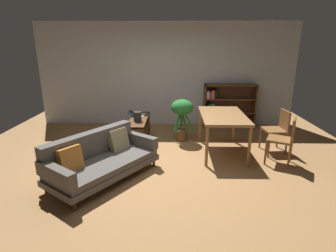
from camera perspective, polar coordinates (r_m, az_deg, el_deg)
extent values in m
plane|color=#9E7042|center=(5.02, -1.29, -8.25)|extent=(8.16, 8.16, 0.00)
cube|color=silver|center=(7.27, -0.40, 10.83)|extent=(6.80, 0.10, 2.70)
cylinder|color=#56351E|center=(4.95, -3.03, -7.85)|extent=(0.04, 0.04, 0.12)
cylinder|color=#56351E|center=(3.97, -19.29, -15.72)|extent=(0.04, 0.04, 0.12)
cylinder|color=#56351E|center=(5.40, -8.93, -5.85)|extent=(0.04, 0.04, 0.12)
cylinder|color=#56351E|center=(4.51, -24.59, -12.14)|extent=(0.04, 0.04, 0.12)
cube|color=#56514C|center=(4.60, -13.33, -8.83)|extent=(1.75, 1.99, 0.10)
cube|color=#56514C|center=(4.56, -13.42, -7.70)|extent=(1.68, 1.91, 0.10)
cube|color=#56514C|center=(4.70, -16.23, -3.73)|extent=(1.17, 1.55, 0.42)
cube|color=#56514C|center=(5.03, -6.17, -2.93)|extent=(0.74, 0.58, 0.22)
cube|color=#56514C|center=(4.06, -22.84, -9.36)|extent=(0.74, 0.58, 0.22)
cube|color=orange|center=(4.33, -20.17, -6.59)|extent=(0.38, 0.42, 0.39)
cube|color=tan|center=(4.91, -10.48, -2.87)|extent=(0.39, 0.43, 0.40)
cube|color=#56351E|center=(6.78, -5.50, 0.91)|extent=(0.38, 0.04, 0.53)
cube|color=#56351E|center=(5.56, -7.03, -2.81)|extent=(0.38, 0.04, 0.53)
cube|color=#56351E|center=(6.18, -6.18, -1.16)|extent=(0.38, 1.29, 0.04)
cube|color=#56351E|center=(6.10, -6.26, 1.42)|extent=(0.38, 1.33, 0.04)
cube|color=#56351E|center=(6.25, -6.12, -2.90)|extent=(0.38, 1.29, 0.04)
cube|color=silver|center=(6.33, -5.94, 2.28)|extent=(0.23, 0.35, 0.02)
cube|color=black|center=(6.36, -7.63, 2.72)|extent=(0.21, 0.33, 0.08)
cylinder|color=#2D2823|center=(5.85, -6.50, 2.01)|extent=(0.17, 0.17, 0.21)
cylinder|color=slate|center=(5.83, -6.51, 2.41)|extent=(0.09, 0.09, 0.01)
cylinder|color=brown|center=(6.22, 2.93, -1.89)|extent=(0.27, 0.27, 0.25)
cylinder|color=#287A33|center=(6.09, 4.31, 1.29)|extent=(0.32, 0.09, 0.51)
cylinder|color=#287A33|center=(6.19, 3.45, 1.08)|extent=(0.16, 0.17, 0.42)
cylinder|color=#287A33|center=(6.25, 2.91, 1.69)|extent=(0.04, 0.31, 0.50)
cylinder|color=#287A33|center=(6.16, 2.04, 0.85)|extent=(0.23, 0.11, 0.37)
cylinder|color=#287A33|center=(6.07, 2.16, 1.37)|extent=(0.21, 0.11, 0.53)
cylinder|color=#287A33|center=(5.99, 2.39, 1.26)|extent=(0.15, 0.27, 0.55)
cylinder|color=#287A33|center=(6.07, 3.52, 0.60)|extent=(0.14, 0.17, 0.38)
ellipsoid|color=#287A33|center=(6.04, 3.02, 4.02)|extent=(0.50, 0.50, 0.35)
cylinder|color=olive|center=(6.12, 6.83, 0.19)|extent=(0.06, 0.06, 0.76)
cylinder|color=olive|center=(4.87, 8.26, -4.40)|extent=(0.06, 0.06, 0.76)
cylinder|color=olive|center=(6.24, 13.80, 0.13)|extent=(0.06, 0.06, 0.76)
cylinder|color=olive|center=(5.02, 16.94, -4.33)|extent=(0.06, 0.06, 0.76)
cube|color=olive|center=(5.43, 11.63, 2.17)|extent=(0.86, 1.43, 0.05)
cylinder|color=brown|center=(5.73, 20.52, -3.72)|extent=(0.04, 0.04, 0.44)
cylinder|color=brown|center=(6.06, 19.04, -2.42)|extent=(0.04, 0.04, 0.44)
cylinder|color=brown|center=(5.90, 23.93, -3.53)|extent=(0.04, 0.04, 0.44)
cylinder|color=brown|center=(6.22, 22.30, -2.28)|extent=(0.04, 0.04, 0.44)
cube|color=brown|center=(5.90, 21.70, -0.79)|extent=(0.46, 0.46, 0.04)
cube|color=brown|center=(5.93, 23.60, 1.23)|extent=(0.07, 0.39, 0.39)
cylinder|color=brown|center=(5.26, 20.07, -5.47)|extent=(0.04, 0.04, 0.45)
cylinder|color=brown|center=(5.60, 20.68, -4.16)|extent=(0.04, 0.04, 0.45)
cylinder|color=brown|center=(5.23, 24.36, -6.11)|extent=(0.04, 0.04, 0.45)
cylinder|color=brown|center=(5.57, 24.70, -4.76)|extent=(0.04, 0.04, 0.45)
cube|color=brown|center=(5.33, 22.75, -2.67)|extent=(0.57, 0.55, 0.04)
cube|color=brown|center=(5.25, 25.16, -0.68)|extent=(0.20, 0.34, 0.41)
cube|color=#56351E|center=(7.23, 7.76, 4.35)|extent=(0.04, 0.31, 1.14)
cube|color=#56351E|center=(7.50, 17.89, 4.13)|extent=(0.04, 0.31, 1.14)
cube|color=#56351E|center=(7.24, 13.21, 8.50)|extent=(1.36, 0.31, 0.04)
cube|color=#56351E|center=(7.48, 12.64, 0.15)|extent=(1.36, 0.31, 0.04)
cube|color=#56351E|center=(7.47, 12.71, 4.49)|extent=(1.32, 0.04, 1.14)
cube|color=#56351E|center=(7.38, 12.82, 2.88)|extent=(1.32, 0.30, 0.04)
cube|color=#56351E|center=(7.30, 13.01, 5.64)|extent=(1.32, 0.30, 0.04)
cube|color=gold|center=(7.33, 8.08, 0.87)|extent=(0.04, 0.24, 0.16)
cube|color=#993884|center=(7.34, 8.51, 0.89)|extent=(0.06, 0.23, 0.17)
cube|color=black|center=(7.35, 8.98, 0.90)|extent=(0.05, 0.24, 0.17)
cube|color=orange|center=(7.35, 9.45, 1.08)|extent=(0.06, 0.25, 0.22)
cube|color=black|center=(7.24, 8.25, 3.68)|extent=(0.05, 0.22, 0.16)
cube|color=#337F47|center=(7.24, 8.71, 3.83)|extent=(0.06, 0.23, 0.20)
cube|color=#337F47|center=(7.24, 9.21, 3.93)|extent=(0.05, 0.21, 0.24)
cube|color=silver|center=(7.25, 9.57, 3.85)|extent=(0.03, 0.22, 0.21)
cube|color=silver|center=(7.17, 8.41, 6.64)|extent=(0.06, 0.26, 0.20)
cube|color=#993884|center=(7.17, 8.99, 6.51)|extent=(0.06, 0.21, 0.17)
cube|color=orange|center=(7.17, 9.53, 6.65)|extent=(0.06, 0.19, 0.21)
cube|color=black|center=(7.19, 10.08, 6.76)|extent=(0.06, 0.24, 0.24)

